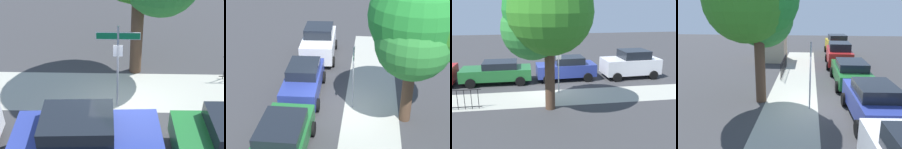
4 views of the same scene
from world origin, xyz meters
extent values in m
plane|color=#38383A|center=(0.00, 0.00, 0.00)|extent=(60.00, 60.00, 0.00)
cube|color=#A6A699|center=(2.00, 1.30, 0.00)|extent=(24.00, 2.60, 0.00)
cylinder|color=#9EA0A5|center=(-0.36, 0.40, 1.58)|extent=(0.07, 0.07, 3.16)
cube|color=#0F723D|center=(-0.36, 0.40, 2.82)|extent=(1.41, 0.02, 0.22)
cube|color=white|center=(-0.36, 0.40, 2.82)|extent=(1.44, 0.02, 0.25)
cube|color=silver|center=(-0.36, 0.42, 2.27)|extent=(0.32, 0.02, 0.42)
cylinder|color=#4F3827|center=(0.40, 2.84, 1.52)|extent=(0.50, 0.50, 3.04)
sphere|color=#23842F|center=(0.73, 2.80, 5.00)|extent=(3.71, 3.71, 3.71)
sphere|color=#328223|center=(0.38, 3.34, 4.93)|extent=(3.98, 3.98, 3.98)
sphere|color=#32722A|center=(0.30, 3.09, 5.01)|extent=(3.13, 3.13, 3.13)
sphere|color=#2F8535|center=(1.20, 2.75, 4.12)|extent=(3.00, 3.00, 3.00)
cube|color=silver|center=(-6.00, -2.15, 0.87)|extent=(4.20, 2.18, 1.09)
cube|color=black|center=(-6.24, -2.17, 1.71)|extent=(2.06, 1.82, 0.59)
cylinder|color=black|center=(-4.67, -1.10, 0.32)|extent=(0.65, 0.26, 0.64)
cylinder|color=black|center=(-4.56, -3.04, 0.32)|extent=(0.65, 0.26, 0.64)
cylinder|color=black|center=(-7.44, -1.26, 0.32)|extent=(0.65, 0.26, 0.64)
cylinder|color=black|center=(-7.33, -3.21, 0.32)|extent=(0.65, 0.26, 0.64)
cube|color=navy|center=(-1.20, -2.18, 0.74)|extent=(4.21, 1.89, 0.85)
cube|color=black|center=(-1.45, -2.19, 1.42)|extent=(2.05, 1.59, 0.49)
cylinder|color=black|center=(0.17, -1.26, 0.32)|extent=(0.65, 0.25, 0.64)
cylinder|color=black|center=(0.24, -2.97, 0.32)|extent=(0.65, 0.25, 0.64)
cylinder|color=black|center=(-2.64, -1.39, 0.32)|extent=(0.65, 0.25, 0.64)
cylinder|color=black|center=(-2.57, -3.10, 0.32)|extent=(0.65, 0.25, 0.64)
cube|color=#1F652C|center=(3.60, -2.07, 0.69)|extent=(4.67, 1.93, 0.75)
cube|color=black|center=(3.32, -2.07, 1.29)|extent=(2.25, 1.68, 0.45)
cylinder|color=black|center=(5.17, -1.11, 0.32)|extent=(0.64, 0.23, 0.64)
cylinder|color=black|center=(5.19, -2.99, 0.32)|extent=(0.64, 0.23, 0.64)
cylinder|color=black|center=(2.01, -1.15, 0.32)|extent=(0.64, 0.23, 0.64)
cylinder|color=black|center=(2.03, -3.02, 0.32)|extent=(0.64, 0.23, 0.64)
cylinder|color=black|center=(4.08, 2.30, 0.53)|extent=(0.03, 0.03, 1.05)
cylinder|color=black|center=(4.43, 2.30, 0.53)|extent=(0.03, 0.03, 1.05)
cylinder|color=black|center=(4.77, 2.30, 0.53)|extent=(0.03, 0.03, 1.05)
cylinder|color=black|center=(5.12, 2.30, 0.53)|extent=(0.03, 0.03, 1.05)
camera|label=1|loc=(-0.35, -8.27, 6.89)|focal=47.49mm
camera|label=2|loc=(12.81, 1.12, 8.73)|focal=51.52mm
camera|label=3|loc=(1.50, 15.03, 5.33)|focal=40.51mm
camera|label=4|loc=(-10.42, 0.47, 4.56)|focal=37.22mm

